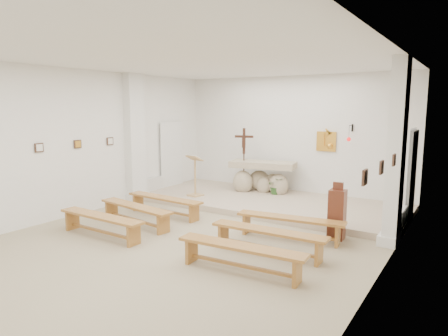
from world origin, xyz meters
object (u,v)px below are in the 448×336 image
Objects in this scene: bench_left_third at (101,221)px; bench_right_front at (290,223)px; donation_pedestal at (337,214)px; bench_left_second at (136,210)px; bench_left_front at (164,202)px; bench_right_second at (268,236)px; lectern at (195,175)px; crucifix_stand at (244,154)px; bench_right_third at (241,252)px; altar at (262,179)px.

bench_right_front is at bearing 31.46° from bench_left_third.
bench_left_second is (-4.03, -1.49, -0.17)m from donation_pedestal.
bench_left_front is 1.00× the size of bench_right_second.
lectern reaches higher than donation_pedestal.
bench_left_front is (-0.45, -3.04, -0.87)m from crucifix_stand.
donation_pedestal reaches higher than bench_right_third.
bench_right_second is at bearing -27.82° from lectern.
altar is 0.92× the size of bench_right_second.
bench_right_front is 1.93m from bench_right_third.
crucifix_stand is at bearing 179.48° from altar.
altar reaches higher than bench_right_second.
bench_right_front is 3.79m from bench_left_third.
bench_left_second is 0.96m from bench_left_third.
donation_pedestal is 0.94m from bench_right_front.
bench_right_front and bench_left_third have the same top height.
bench_right_second is (3.54, -2.56, -0.39)m from lectern.
bench_left_second is at bearing -75.65° from lectern.
bench_right_second is 1.00× the size of bench_right_third.
bench_right_front is (3.26, 0.00, 0.00)m from bench_left_front.
crucifix_stand is (0.74, 1.44, 0.49)m from lectern.
bench_right_front is (2.81, -3.04, -0.87)m from crucifix_stand.
bench_right_front is at bearing 87.95° from bench_right_second.
altar is at bearing 109.89° from bench_right_third.
bench_left_front is at bearing 161.49° from bench_right_second.
bench_right_front is at bearing -16.23° from lectern.
bench_right_third is at bearing -110.71° from donation_pedestal.
altar is at bearing 79.65° from bench_left_third.
crucifix_stand is at bearing 91.46° from bench_left_second.
lectern is at bearing 104.20° from bench_left_second.
altar is 5.56m from bench_right_third.
donation_pedestal is 0.53× the size of bench_right_third.
bench_right_front is at bearing 2.77° from bench_left_front.
bench_left_second is (0.00, -0.96, 0.00)m from bench_left_front.
crucifix_stand is 0.85× the size of bench_left_front.
bench_right_second is (2.81, -4.01, -0.87)m from crucifix_stand.
bench_right_third is at bearing -8.56° from bench_left_second.
altar is at bearing 75.02° from bench_left_front.
bench_left_front is at bearing -175.90° from donation_pedestal.
bench_right_second is (3.26, -0.96, 0.00)m from bench_left_front.
bench_right_front is at bearing -65.46° from altar.
crucifix_stand is 4.43m from donation_pedestal.
crucifix_stand is 0.85× the size of bench_right_second.
donation_pedestal is at bearing 28.18° from bench_left_second.
crucifix_stand is 4.23m from bench_right_front.
bench_right_front and bench_right_third have the same top height.
bench_left_third is (-4.03, -2.45, -0.17)m from donation_pedestal.
bench_right_second is at bearing -97.48° from bench_right_front.
lectern is (-1.29, -1.55, 0.20)m from altar.
bench_left_third is 0.99× the size of bench_right_third.
bench_left_third is at bearing -112.29° from altar.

